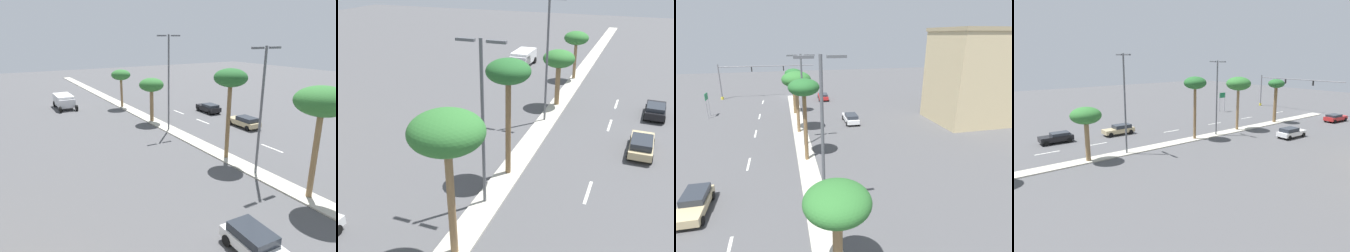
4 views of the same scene
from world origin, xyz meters
TOP-DOWN VIEW (x-y plane):
  - ground_plane at (0.00, 37.85)m, footprint 160.00×160.00m
  - median_curb at (0.00, 48.66)m, footprint 1.80×97.32m
  - lane_stripe_rear at (5.71, 30.51)m, footprint 0.20×2.80m
  - lane_stripe_inboard at (5.71, 42.30)m, footprint 0.20×2.80m
  - lane_stripe_front at (5.71, 48.30)m, footprint 0.20×2.80m
  - palm_tree_leading at (0.15, 22.38)m, footprint 3.61×3.61m
  - palm_tree_mid at (-0.06, 30.92)m, footprint 2.95×2.95m
  - palm_tree_front at (-0.17, 45.77)m, footprint 3.21×3.21m
  - palm_tree_far at (-0.40, 55.76)m, footprint 3.00×3.00m
  - street_lamp_trailing at (-0.19, 27.09)m, footprint 2.90×0.24m
  - street_lamp_center at (-0.23, 41.25)m, footprint 2.90×0.24m
  - sedan_black_right at (9.54, 45.96)m, footprint 2.02×4.10m
  - sedan_tan_far at (8.64, 37.54)m, footprint 1.93×4.42m
  - sedan_white_left at (-7.48, 19.98)m, footprint 2.03×4.47m
  - box_truck at (-8.56, 59.68)m, footprint 2.69×6.07m

SIDE VIEW (x-z plane):
  - ground_plane at x=0.00m, z-range 0.00..0.00m
  - lane_stripe_rear at x=5.71m, z-range 0.00..0.01m
  - lane_stripe_inboard at x=5.71m, z-range 0.00..0.01m
  - lane_stripe_front at x=5.71m, z-range 0.00..0.01m
  - median_curb at x=0.00m, z-range 0.00..0.12m
  - sedan_black_right at x=9.54m, z-range 0.06..1.39m
  - sedan_white_left at x=-7.48m, z-range 0.05..1.43m
  - sedan_tan_far at x=8.64m, z-range 0.05..1.44m
  - box_truck at x=-8.56m, z-range 0.15..2.25m
  - palm_tree_front at x=-0.17m, z-range 1.95..7.65m
  - palm_tree_far at x=-0.40m, z-range 2.13..8.03m
  - street_lamp_trailing at x=-0.19m, z-range 0.97..11.16m
  - street_lamp_center at x=-0.23m, z-range 0.98..12.07m
  - palm_tree_leading at x=0.15m, z-range 2.91..10.75m
  - palm_tree_mid at x=-0.06m, z-range 3.17..11.39m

